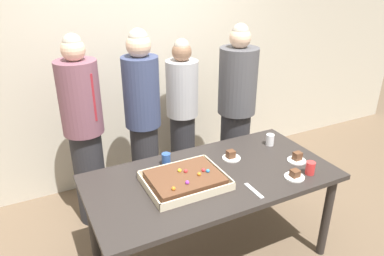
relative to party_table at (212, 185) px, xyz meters
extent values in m
plane|color=brown|center=(0.00, 0.00, -0.70)|extent=(12.00, 12.00, 0.00)
cube|color=beige|center=(0.00, 1.60, 0.80)|extent=(8.00, 0.12, 3.00)
cube|color=#2D2826|center=(0.00, 0.00, 0.07)|extent=(1.88, 0.94, 0.04)
cylinder|color=#2D2826|center=(0.86, -0.39, -0.33)|extent=(0.07, 0.07, 0.75)
cylinder|color=#2D2826|center=(-0.86, 0.39, -0.33)|extent=(0.07, 0.07, 0.75)
cylinder|color=#2D2826|center=(0.86, 0.39, -0.33)|extent=(0.07, 0.07, 0.75)
cube|color=beige|center=(-0.23, -0.02, 0.09)|extent=(0.57, 0.46, 0.01)
cube|color=beige|center=(-0.23, -0.24, 0.13)|extent=(0.57, 0.01, 0.05)
cube|color=beige|center=(-0.23, 0.21, 0.13)|extent=(0.57, 0.01, 0.05)
cube|color=beige|center=(-0.52, -0.02, 0.13)|extent=(0.01, 0.46, 0.05)
cube|color=beige|center=(0.05, -0.02, 0.13)|extent=(0.01, 0.46, 0.05)
cube|color=brown|center=(-0.23, -0.02, 0.13)|extent=(0.50, 0.39, 0.06)
sphere|color=yellow|center=(-0.25, 0.04, 0.17)|extent=(0.03, 0.03, 0.03)
sphere|color=orange|center=(-0.38, -0.15, 0.17)|extent=(0.03, 0.03, 0.03)
sphere|color=red|center=(-0.09, -0.03, 0.17)|extent=(0.03, 0.03, 0.03)
sphere|color=#2D84E0|center=(-0.07, -0.05, 0.17)|extent=(0.03, 0.03, 0.03)
sphere|color=purple|center=(-0.27, -0.12, 0.17)|extent=(0.03, 0.03, 0.03)
sphere|color=red|center=(-0.21, 0.02, 0.17)|extent=(0.03, 0.03, 0.03)
sphere|color=orange|center=(-0.14, -0.06, 0.17)|extent=(0.03, 0.03, 0.03)
cylinder|color=white|center=(0.53, -0.31, 0.09)|extent=(0.15, 0.15, 0.01)
cube|color=brown|center=(0.54, -0.31, 0.12)|extent=(0.06, 0.06, 0.05)
cylinder|color=white|center=(0.72, -0.12, 0.09)|extent=(0.15, 0.15, 0.01)
cube|color=brown|center=(0.73, -0.12, 0.13)|extent=(0.06, 0.05, 0.07)
cylinder|color=white|center=(0.27, 0.15, 0.09)|extent=(0.15, 0.15, 0.01)
cube|color=brown|center=(0.26, 0.16, 0.13)|extent=(0.06, 0.06, 0.06)
cylinder|color=#2D5199|center=(-0.25, 0.30, 0.14)|extent=(0.07, 0.07, 0.10)
cylinder|color=red|center=(0.67, -0.32, 0.14)|extent=(0.07, 0.07, 0.10)
cylinder|color=white|center=(0.70, 0.21, 0.14)|extent=(0.07, 0.07, 0.10)
cube|color=silver|center=(0.16, -0.32, 0.09)|extent=(0.03, 0.20, 0.01)
cylinder|color=#28282D|center=(-0.21, 0.92, -0.26)|extent=(0.26, 0.26, 0.89)
cylinder|color=#384266|center=(-0.21, 0.92, 0.50)|extent=(0.33, 0.33, 0.64)
sphere|color=beige|center=(-0.21, 0.92, 0.92)|extent=(0.22, 0.22, 0.22)
sphere|color=#B2A899|center=(-0.21, 0.92, 0.98)|extent=(0.17, 0.17, 0.17)
cylinder|color=#28282D|center=(0.31, 1.17, -0.30)|extent=(0.26, 0.26, 0.80)
cylinder|color=#B2B2B7|center=(0.31, 1.17, 0.39)|extent=(0.33, 0.33, 0.58)
sphere|color=#8C664C|center=(0.31, 1.17, 0.76)|extent=(0.20, 0.20, 0.20)
sphere|color=#B2A899|center=(0.31, 1.17, 0.82)|extent=(0.15, 0.15, 0.15)
cylinder|color=#28282D|center=(-0.74, 0.95, -0.25)|extent=(0.28, 0.28, 0.92)
cylinder|color=#7A4C5B|center=(-0.74, 0.95, 0.53)|extent=(0.35, 0.35, 0.63)
cube|color=maroon|center=(-0.67, 0.80, 0.56)|extent=(0.04, 0.02, 0.40)
sphere|color=beige|center=(-0.74, 0.95, 0.93)|extent=(0.19, 0.19, 0.19)
sphere|color=#B2A899|center=(-0.74, 0.95, 0.98)|extent=(0.15, 0.15, 0.15)
cylinder|color=#28282D|center=(0.74, 0.81, -0.26)|extent=(0.30, 0.30, 0.89)
cylinder|color=#4C4C51|center=(0.74, 0.81, 0.51)|extent=(0.38, 0.38, 0.65)
sphere|color=beige|center=(0.74, 0.81, 0.92)|extent=(0.20, 0.20, 0.20)
sphere|color=#B2A899|center=(0.74, 0.81, 0.98)|extent=(0.16, 0.16, 0.16)
camera|label=1|loc=(-1.19, -2.02, 1.54)|focal=33.73mm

